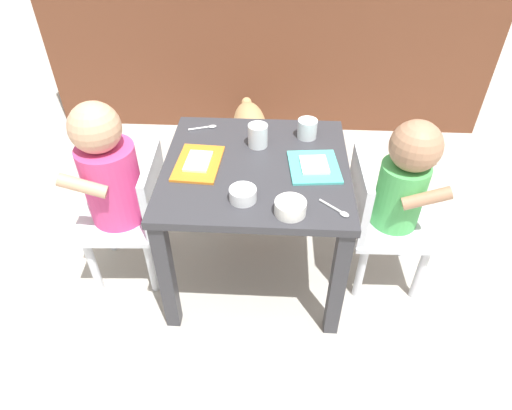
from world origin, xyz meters
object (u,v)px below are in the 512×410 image
object	(u,v)px
dining_table	(256,185)
food_tray_right	(314,166)
spoon_by_right_tray	(205,127)
veggie_bowl_far	(290,207)
dog	(251,131)
spoon_by_left_tray	(337,210)
water_cup_left	(257,137)
seated_child_left	(114,178)
water_cup_right	(307,130)
seated_child_right	(398,188)
food_tray_left	(198,163)
veggie_bowl_near	(243,194)

from	to	relation	value
dining_table	food_tray_right	xyz separation A→B (m)	(0.18, -0.01, 0.09)
spoon_by_right_tray	dining_table	bearing A→B (deg)	-48.36
veggie_bowl_far	dining_table	bearing A→B (deg)	115.04
dog	spoon_by_left_tray	bearing A→B (deg)	-71.00
water_cup_left	veggie_bowl_far	size ratio (longest dim) A/B	0.86
seated_child_left	water_cup_right	size ratio (longest dim) A/B	10.36
seated_child_right	spoon_by_left_tray	xyz separation A→B (m)	(-0.22, -0.20, 0.07)
water_cup_right	spoon_by_left_tray	size ratio (longest dim) A/B	0.79
veggie_bowl_far	spoon_by_left_tray	world-z (taller)	veggie_bowl_far
dining_table	seated_child_right	xyz separation A→B (m)	(0.45, -0.01, 0.01)
dog	spoon_by_left_tray	distance (m)	0.93
dog	veggie_bowl_far	bearing A→B (deg)	-79.26
food_tray_left	water_cup_left	xyz separation A→B (m)	(0.18, 0.12, 0.03)
dining_table	water_cup_right	size ratio (longest dim) A/B	8.82
veggie_bowl_far	spoon_by_right_tray	world-z (taller)	veggie_bowl_far
seated_child_left	food_tray_right	size ratio (longest dim) A/B	3.60
food_tray_left	water_cup_right	distance (m)	0.39
dining_table	veggie_bowl_near	distance (m)	0.20
food_tray_right	veggie_bowl_near	bearing A→B (deg)	-141.24
seated_child_left	veggie_bowl_near	distance (m)	0.45
seated_child_left	spoon_by_left_tray	world-z (taller)	seated_child_left
dining_table	water_cup_left	world-z (taller)	water_cup_left
spoon_by_right_tray	veggie_bowl_far	bearing A→B (deg)	-56.09
dog	food_tray_left	world-z (taller)	food_tray_left
food_tray_right	water_cup_left	world-z (taller)	water_cup_left
seated_child_left	veggie_bowl_near	size ratio (longest dim) A/B	8.84
dog	veggie_bowl_near	world-z (taller)	veggie_bowl_near
water_cup_left	spoon_by_left_tray	xyz separation A→B (m)	(0.23, -0.32, -0.03)
dining_table	water_cup_left	bearing A→B (deg)	90.60
seated_child_right	water_cup_right	xyz separation A→B (m)	(-0.29, 0.18, 0.10)
veggie_bowl_far	spoon_by_left_tray	distance (m)	0.13
seated_child_right	spoon_by_right_tray	size ratio (longest dim) A/B	6.47
dining_table	seated_child_right	world-z (taller)	seated_child_right
seated_child_left	spoon_by_left_tray	bearing A→B (deg)	-14.82
dog	food_tray_left	bearing A→B (deg)	-100.48
food_tray_left	water_cup_left	world-z (taller)	water_cup_left
seated_child_right	veggie_bowl_near	bearing A→B (deg)	-160.60
water_cup_left	spoon_by_right_tray	xyz separation A→B (m)	(-0.19, 0.10, -0.03)
seated_child_right	veggie_bowl_near	xyz separation A→B (m)	(-0.48, -0.17, 0.09)
seated_child_right	water_cup_right	distance (m)	0.35
food_tray_right	veggie_bowl_near	world-z (taller)	veggie_bowl_near
dog	water_cup_right	bearing A→B (deg)	-64.63
food_tray_left	spoon_by_left_tray	world-z (taller)	food_tray_left
seated_child_right	water_cup_left	bearing A→B (deg)	165.46
spoon_by_right_tray	veggie_bowl_near	bearing A→B (deg)	-67.35
food_tray_right	spoon_by_right_tray	size ratio (longest dim) A/B	1.92
seated_child_left	seated_child_right	bearing A→B (deg)	1.29
spoon_by_left_tray	spoon_by_right_tray	xyz separation A→B (m)	(-0.42, 0.42, 0.00)
food_tray_right	veggie_bowl_far	world-z (taller)	veggie_bowl_far
food_tray_left	food_tray_right	xyz separation A→B (m)	(0.36, 0.00, 0.00)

